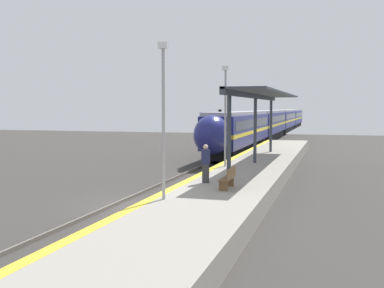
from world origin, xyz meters
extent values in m
plane|color=#383533|center=(0.00, 0.00, 0.00)|extent=(120.00, 120.00, 0.00)
cube|color=slate|center=(-0.72, 0.00, 0.07)|extent=(0.08, 90.00, 0.15)
cube|color=slate|center=(0.72, 0.00, 0.07)|extent=(0.08, 90.00, 0.15)
cube|color=black|center=(0.00, 24.84, 0.63)|extent=(2.39, 17.63, 0.82)
cube|color=navy|center=(0.00, 24.84, 1.49)|extent=(2.71, 19.16, 0.91)
cube|color=yellow|center=(0.00, 24.84, 2.10)|extent=(2.73, 19.16, 0.31)
cube|color=navy|center=(0.00, 24.84, 2.94)|extent=(2.71, 19.16, 1.37)
cube|color=black|center=(0.00, 24.84, 2.87)|extent=(2.74, 17.63, 0.76)
cube|color=#9E9EA3|center=(0.00, 24.84, 3.78)|extent=(2.44, 19.16, 0.30)
cylinder|color=black|center=(-0.72, 17.80, 0.44)|extent=(0.12, 0.88, 0.88)
cylinder|color=black|center=(0.72, 17.80, 0.44)|extent=(0.12, 0.88, 0.88)
cylinder|color=black|center=(-0.72, 20.00, 0.44)|extent=(0.12, 0.88, 0.88)
cylinder|color=black|center=(0.72, 20.00, 0.44)|extent=(0.12, 0.88, 0.88)
cylinder|color=black|center=(-0.72, 29.69, 0.44)|extent=(0.12, 0.88, 0.88)
cylinder|color=black|center=(0.72, 29.69, 0.44)|extent=(0.12, 0.88, 0.88)
cylinder|color=black|center=(-0.72, 31.89, 0.44)|extent=(0.12, 0.88, 0.88)
cylinder|color=black|center=(0.72, 31.89, 0.44)|extent=(0.12, 0.88, 0.88)
ellipsoid|color=navy|center=(0.00, 14.20, 2.33)|extent=(2.60, 3.20, 2.85)
ellipsoid|color=black|center=(0.00, 13.80, 2.80)|extent=(1.90, 1.87, 1.45)
sphere|color=#F9F4CC|center=(0.00, 13.00, 1.29)|extent=(0.24, 0.24, 0.24)
cube|color=black|center=(0.00, 44.81, 0.63)|extent=(2.39, 17.63, 0.82)
cube|color=navy|center=(0.00, 44.81, 1.49)|extent=(2.71, 19.16, 0.91)
cube|color=yellow|center=(0.00, 44.81, 2.10)|extent=(2.73, 19.16, 0.31)
cube|color=navy|center=(0.00, 44.81, 2.94)|extent=(2.71, 19.16, 1.37)
cube|color=black|center=(0.00, 44.81, 2.87)|extent=(2.74, 17.63, 0.76)
cube|color=#9E9EA3|center=(0.00, 44.81, 3.78)|extent=(2.44, 19.16, 0.30)
cylinder|color=black|center=(-0.72, 37.77, 0.44)|extent=(0.12, 0.88, 0.88)
cylinder|color=black|center=(0.72, 37.77, 0.44)|extent=(0.12, 0.88, 0.88)
cylinder|color=black|center=(-0.72, 39.97, 0.44)|extent=(0.12, 0.88, 0.88)
cylinder|color=black|center=(0.72, 39.97, 0.44)|extent=(0.12, 0.88, 0.88)
cylinder|color=black|center=(-0.72, 49.65, 0.44)|extent=(0.12, 0.88, 0.88)
cylinder|color=black|center=(0.72, 49.65, 0.44)|extent=(0.12, 0.88, 0.88)
cylinder|color=black|center=(-0.72, 51.85, 0.44)|extent=(0.12, 0.88, 0.88)
cylinder|color=black|center=(0.72, 51.85, 0.44)|extent=(0.12, 0.88, 0.88)
cube|color=black|center=(0.00, 64.77, 0.63)|extent=(2.39, 17.63, 0.82)
cube|color=navy|center=(0.00, 64.77, 1.49)|extent=(2.71, 19.16, 0.91)
cube|color=yellow|center=(0.00, 64.77, 2.10)|extent=(2.73, 19.16, 0.31)
cube|color=navy|center=(0.00, 64.77, 2.94)|extent=(2.71, 19.16, 1.37)
cube|color=black|center=(0.00, 64.77, 2.87)|extent=(2.74, 17.63, 0.76)
cube|color=#9E9EA3|center=(0.00, 64.77, 3.78)|extent=(2.44, 19.16, 0.30)
cylinder|color=black|center=(-0.72, 57.73, 0.44)|extent=(0.12, 0.88, 0.88)
cylinder|color=black|center=(0.72, 57.73, 0.44)|extent=(0.12, 0.88, 0.88)
cylinder|color=black|center=(-0.72, 59.93, 0.44)|extent=(0.12, 0.88, 0.88)
cylinder|color=black|center=(0.72, 59.93, 0.44)|extent=(0.12, 0.88, 0.88)
cylinder|color=black|center=(-0.72, 69.61, 0.44)|extent=(0.12, 0.88, 0.88)
cylinder|color=black|center=(0.72, 69.61, 0.44)|extent=(0.12, 0.88, 0.88)
cylinder|color=black|center=(-0.72, 71.81, 0.44)|extent=(0.12, 0.88, 0.88)
cylinder|color=black|center=(0.72, 71.81, 0.44)|extent=(0.12, 0.88, 0.88)
cube|color=black|center=(0.00, 84.74, 0.63)|extent=(2.39, 17.63, 0.82)
cube|color=navy|center=(0.00, 84.74, 1.49)|extent=(2.71, 19.16, 0.91)
cube|color=yellow|center=(0.00, 84.74, 2.10)|extent=(2.73, 19.16, 0.31)
cube|color=navy|center=(0.00, 84.74, 2.94)|extent=(2.71, 19.16, 1.37)
cube|color=black|center=(0.00, 84.74, 2.87)|extent=(2.74, 17.63, 0.76)
cube|color=#9E9EA3|center=(0.00, 84.74, 3.78)|extent=(2.44, 19.16, 0.30)
cylinder|color=black|center=(-0.72, 77.70, 0.44)|extent=(0.12, 0.88, 0.88)
cylinder|color=black|center=(0.72, 77.70, 0.44)|extent=(0.12, 0.88, 0.88)
cylinder|color=black|center=(-0.72, 79.90, 0.44)|extent=(0.12, 0.88, 0.88)
cylinder|color=black|center=(0.72, 79.90, 0.44)|extent=(0.12, 0.88, 0.88)
cylinder|color=black|center=(-0.72, 89.58, 0.44)|extent=(0.12, 0.88, 0.88)
cylinder|color=black|center=(0.72, 89.58, 0.44)|extent=(0.12, 0.88, 0.88)
cylinder|color=black|center=(-0.72, 91.78, 0.44)|extent=(0.12, 0.88, 0.88)
cylinder|color=black|center=(0.72, 91.78, 0.44)|extent=(0.12, 0.88, 0.88)
cube|color=gray|center=(3.76, 0.00, 0.44)|extent=(4.17, 64.00, 0.88)
cube|color=yellow|center=(1.88, 0.00, 0.88)|extent=(0.40, 64.00, 0.01)
cube|color=brown|center=(4.10, -0.21, 1.09)|extent=(0.36, 0.06, 0.42)
cube|color=brown|center=(4.10, 1.05, 1.09)|extent=(0.36, 0.06, 0.42)
cube|color=brown|center=(4.10, 0.42, 1.31)|extent=(0.44, 1.68, 0.03)
cube|color=brown|center=(4.30, 0.42, 1.55)|extent=(0.04, 1.68, 0.44)
cube|color=#333338|center=(2.85, 1.69, 1.30)|extent=(0.28, 0.20, 0.85)
cube|color=navy|center=(2.85, 1.69, 2.06)|extent=(0.36, 0.22, 0.67)
sphere|color=beige|center=(2.85, 1.69, 2.52)|extent=(0.23, 0.23, 0.23)
cylinder|color=#59595E|center=(-2.40, 27.03, 1.71)|extent=(0.14, 0.14, 3.42)
cube|color=black|center=(-2.40, 27.03, 3.77)|extent=(0.28, 0.20, 0.70)
sphere|color=black|center=(-2.40, 26.92, 3.94)|extent=(0.14, 0.14, 0.14)
sphere|color=red|center=(-2.40, 26.92, 3.60)|extent=(0.14, 0.14, 0.14)
cylinder|color=#9E9EA3|center=(2.35, -2.52, 3.66)|extent=(0.12, 0.12, 5.56)
cube|color=silver|center=(2.35, -2.52, 6.55)|extent=(0.36, 0.20, 0.24)
cylinder|color=#9E9EA3|center=(2.35, 8.03, 3.66)|extent=(0.12, 0.12, 5.56)
cube|color=silver|center=(2.35, 8.03, 6.55)|extent=(0.36, 0.20, 0.24)
cylinder|color=#333842|center=(3.72, 2.64, 2.90)|extent=(0.20, 0.20, 4.05)
cylinder|color=#333842|center=(3.72, 10.36, 2.90)|extent=(0.20, 0.20, 4.05)
cylinder|color=#333842|center=(3.72, 18.08, 2.90)|extent=(0.20, 0.20, 4.05)
cube|color=#333842|center=(3.72, 10.36, 5.03)|extent=(0.24, 18.44, 0.36)
cube|color=#333842|center=(4.62, 10.36, 5.15)|extent=(2.00, 18.44, 0.10)
camera|label=1|loc=(8.38, -19.23, 4.28)|focal=45.00mm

